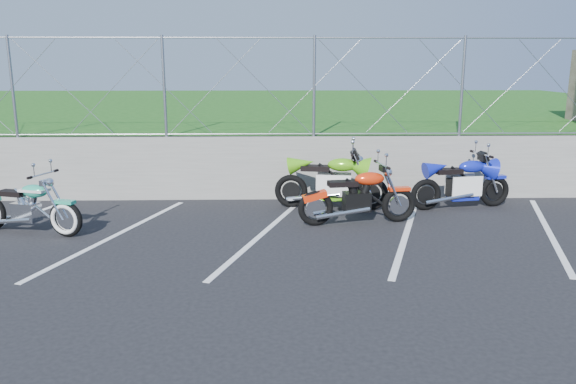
{
  "coord_description": "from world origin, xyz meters",
  "views": [
    {
      "loc": [
        0.2,
        -7.93,
        2.76
      ],
      "look_at": [
        0.42,
        1.3,
        0.63
      ],
      "focal_mm": 35.0,
      "sensor_mm": 36.0,
      "label": 1
    }
  ],
  "objects_px": {
    "cruiser_turquoise": "(28,209)",
    "naked_orange": "(359,199)",
    "sportbike_blue": "(462,185)",
    "sportbike_green": "(332,184)"
  },
  "relations": [
    {
      "from": "cruiser_turquoise",
      "to": "naked_orange",
      "type": "distance_m",
      "value": 5.56
    },
    {
      "from": "naked_orange",
      "to": "sportbike_blue",
      "type": "bearing_deg",
      "value": 17.63
    },
    {
      "from": "cruiser_turquoise",
      "to": "sportbike_blue",
      "type": "height_order",
      "value": "sportbike_blue"
    },
    {
      "from": "cruiser_turquoise",
      "to": "sportbike_green",
      "type": "relative_size",
      "value": 0.92
    },
    {
      "from": "cruiser_turquoise",
      "to": "sportbike_blue",
      "type": "xyz_separation_m",
      "value": [
        7.7,
        1.47,
        0.05
      ]
    },
    {
      "from": "cruiser_turquoise",
      "to": "naked_orange",
      "type": "xyz_separation_m",
      "value": [
        5.54,
        0.44,
        0.04
      ]
    },
    {
      "from": "naked_orange",
      "to": "sportbike_green",
      "type": "xyz_separation_m",
      "value": [
        -0.37,
        1.05,
        0.04
      ]
    },
    {
      "from": "sportbike_green",
      "to": "cruiser_turquoise",
      "type": "bearing_deg",
      "value": -154.39
    },
    {
      "from": "cruiser_turquoise",
      "to": "sportbike_blue",
      "type": "bearing_deg",
      "value": 27.99
    },
    {
      "from": "naked_orange",
      "to": "sportbike_blue",
      "type": "relative_size",
      "value": 1.03
    }
  ]
}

